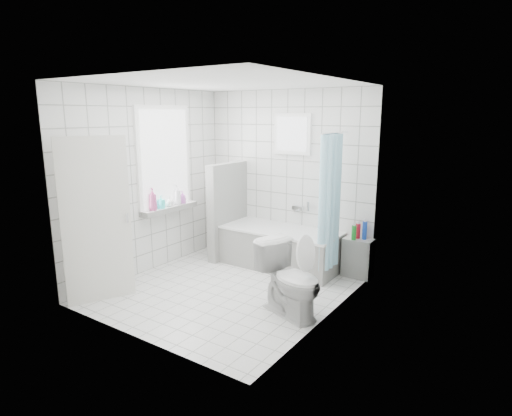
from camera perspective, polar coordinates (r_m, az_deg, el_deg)
The scene contains 19 objects.
ground at distance 5.70m, azimuth -3.80°, elevation -10.74°, with size 3.00×3.00×0.00m, color white.
ceiling at distance 5.26m, azimuth -4.22°, elevation 16.32°, with size 3.00×3.00×0.00m, color white.
wall_back at distance 6.56m, azimuth 4.11°, elevation 4.15°, with size 2.80×0.02×2.60m, color white.
wall_front at distance 4.27m, azimuth -16.47°, elevation -0.81°, with size 2.80×0.02×2.60m, color white.
wall_left at distance 6.28m, azimuth -14.14°, elevation 3.43°, with size 0.02×3.00×2.60m, color white.
wall_right at distance 4.61m, azimuth 9.85°, elevation 0.48°, with size 0.02×3.00×2.60m, color white.
window_left at distance 6.41m, azimuth -12.01°, elevation 6.42°, with size 0.01×0.90×1.40m, color white.
window_back at distance 6.41m, azimuth 4.78°, elevation 9.79°, with size 0.50×0.01×0.50m, color white.
window_sill at distance 6.49m, azimuth -11.45°, elevation -0.10°, with size 0.18×1.02×0.08m, color white.
door at distance 5.41m, azimuth -20.50°, elevation -1.64°, with size 0.04×0.80×2.00m, color silver.
bathtub at distance 6.41m, azimuth 3.28°, elevation -5.31°, with size 1.76×0.77×0.58m.
partition_wall at distance 6.76m, azimuth -3.80°, elevation -0.33°, with size 0.15×0.85×1.50m, color white.
tiled_ledge at distance 6.18m, azimuth 13.42°, elevation -6.47°, with size 0.40×0.24×0.55m, color white.
toilet at distance 4.89m, azimuth 4.68°, elevation -9.47°, with size 0.47×0.82×0.84m, color silver.
curtain_rod at distance 5.71m, azimuth 10.57°, elevation 9.81°, with size 0.02×0.02×0.80m, color silver.
shower_curtain at distance 5.70m, azimuth 9.69°, elevation 0.71°, with size 0.14×0.48×1.78m, color #4CBCE1, non-canonical shape.
tub_faucet at distance 6.49m, azimuth 5.61°, elevation 0.01°, with size 0.18×0.06×0.06m, color silver.
sill_bottles at distance 6.41m, azimuth -11.83°, elevation 1.29°, with size 0.17×0.74×0.32m.
ledge_bottles at distance 6.06m, azimuth 13.60°, elevation -3.04°, with size 0.18×0.17×0.25m.
Camera 1 is at (3.24, -4.12, 2.24)m, focal length 30.00 mm.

